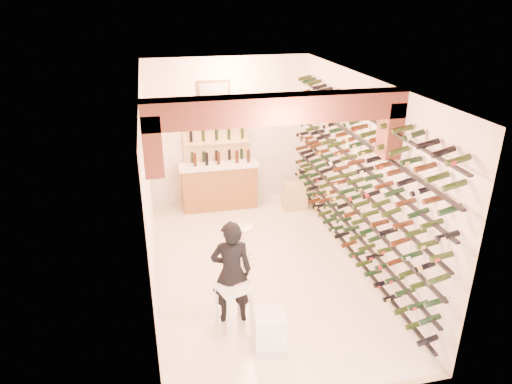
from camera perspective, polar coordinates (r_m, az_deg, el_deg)
ground at (r=8.27m, az=0.46°, el=-9.11°), size 6.00×6.00×0.00m
room_shell at (r=7.08m, az=1.00°, el=5.33°), size 3.52×6.02×3.21m
wine_rack at (r=8.02m, az=11.22°, el=1.76°), size 0.32×5.70×2.56m
back_counter at (r=10.30m, az=-4.51°, el=0.96°), size 1.70×0.62×1.29m
back_shelving at (r=10.30m, az=-4.82°, el=4.73°), size 1.40×0.31×2.73m
tasting_table at (r=6.74m, az=-2.75°, el=-12.06°), size 0.57×0.57×0.79m
white_stool at (r=6.56m, az=1.70°, el=-16.31°), size 0.45×0.45×0.51m
person at (r=6.68m, az=-3.00°, el=-9.71°), size 0.61×0.43×1.59m
chrome_barstool at (r=8.16m, az=-1.63°, el=-6.14°), size 0.38×0.38×0.73m
crate_lower at (r=10.38m, az=4.68°, el=-1.15°), size 0.54×0.40×0.31m
crate_upper at (r=10.26m, az=4.73°, el=0.33°), size 0.52×0.40×0.27m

